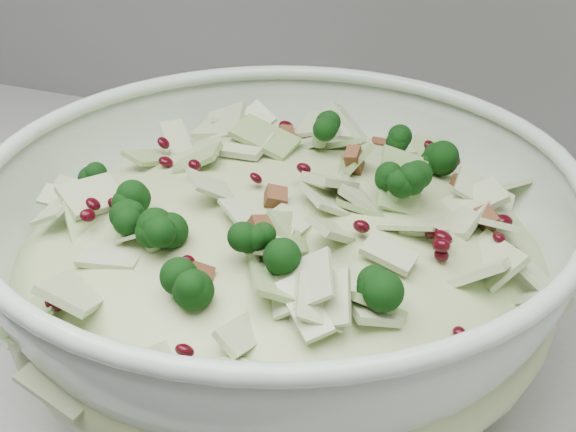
# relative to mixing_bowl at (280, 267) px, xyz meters

# --- Properties ---
(mixing_bowl) EXTENTS (0.42, 0.42, 0.15)m
(mixing_bowl) POSITION_rel_mixing_bowl_xyz_m (0.00, 0.00, 0.00)
(mixing_bowl) COLOR silver
(mixing_bowl) RESTS_ON counter
(salad) EXTENTS (0.43, 0.43, 0.15)m
(salad) POSITION_rel_mixing_bowl_xyz_m (0.00, 0.00, 0.02)
(salad) COLOR #BDCD8C
(salad) RESTS_ON mixing_bowl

